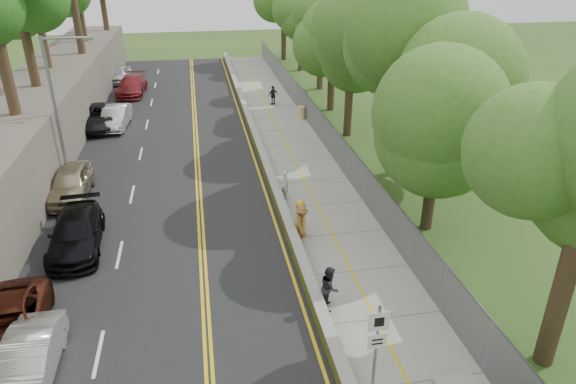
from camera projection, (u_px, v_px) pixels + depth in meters
ground at (315, 328)px, 17.78m from camera, size 140.00×140.00×0.00m
road at (168, 170)px, 30.20m from camera, size 11.20×66.00×0.04m
sidewalk at (300, 161)px, 31.48m from camera, size 4.20×66.00×0.05m
jersey_barrier at (263, 159)px, 30.99m from camera, size 0.42×66.00×0.60m
rock_embankment at (14, 147)px, 28.04m from camera, size 5.00×66.00×4.00m
chainlink_fence at (334, 144)px, 31.40m from camera, size 0.04×66.00×2.00m
trees_fenceside at (378, 42)px, 29.18m from camera, size 7.00×66.00×14.00m
streetlight at (59, 103)px, 26.50m from camera, size 2.52×0.22×8.00m
signpost at (377, 339)px, 14.42m from camera, size 0.62×0.09×3.10m
construction_barrel at (301, 113)px, 38.95m from camera, size 0.57×0.57×0.94m
car_1 at (29, 361)px, 15.36m from camera, size 1.44×4.10×1.35m
car_2 at (8, 325)px, 16.81m from camera, size 2.71×5.08×1.36m
car_3 at (76, 233)px, 22.11m from camera, size 2.37×5.21×1.48m
car_4 at (71, 183)px, 26.59m from camera, size 1.97×4.72×1.60m
car_5 at (116, 117)px, 37.01m from camera, size 1.98×4.74×1.53m
car_6 at (97, 117)px, 36.94m from camera, size 3.07×5.90×1.59m
car_7 at (132, 86)px, 45.18m from camera, size 2.54×5.54×1.57m
car_8 at (119, 74)px, 49.32m from camera, size 2.24×4.66×1.54m
painter_0 at (300, 217)px, 23.10m from camera, size 0.81×0.99×1.74m
painter_1 at (286, 185)px, 26.50m from camera, size 0.45×0.61×1.54m
painter_2 at (330, 287)px, 18.40m from camera, size 0.82×0.95×1.68m
painter_3 at (302, 222)px, 22.86m from camera, size 0.83×1.13×1.57m
person_far at (273, 95)px, 42.24m from camera, size 1.00×0.71×1.57m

